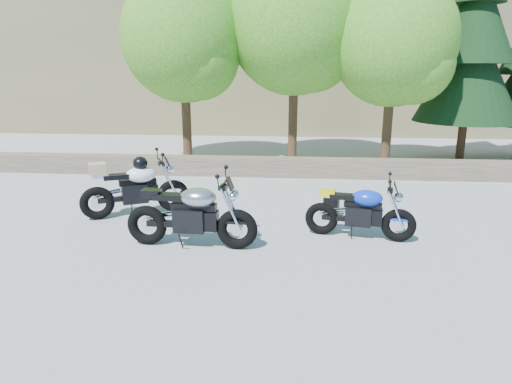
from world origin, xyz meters
TOP-DOWN VIEW (x-y plane):
  - ground at (0.00, 0.00)m, footprint 90.00×90.00m
  - stone_wall at (0.00, 5.50)m, footprint 22.00×0.55m
  - hillside at (3.00, 28.00)m, footprint 80.00×30.00m
  - tree_decid_left at (-2.39, 7.14)m, footprint 3.67×3.67m
  - tree_decid_mid at (0.91, 7.54)m, footprint 4.08×4.08m
  - tree_decid_right at (3.71, 6.94)m, footprint 3.54×3.54m
  - conifer_near at (6.20, 8.20)m, footprint 3.17×3.17m
  - silver_bike at (-0.79, 0.19)m, footprint 2.23×0.71m
  - white_bike at (-2.31, 1.76)m, footprint 2.01×1.12m
  - blue_bike at (2.04, 0.84)m, footprint 1.90×0.65m
  - backpack at (1.63, 1.99)m, footprint 0.34×0.31m

SIDE VIEW (x-z plane):
  - ground at x=0.00m, z-range 0.00..0.00m
  - backpack at x=1.63m, z-range -0.01..0.39m
  - stone_wall at x=0.00m, z-range 0.00..0.50m
  - blue_bike at x=2.04m, z-range -0.01..0.95m
  - silver_bike at x=-0.79m, z-range -0.01..1.10m
  - white_bike at x=-2.31m, z-range -0.01..1.19m
  - tree_decid_right at x=3.71m, z-range 0.79..6.20m
  - tree_decid_left at x=-2.39m, z-range 0.83..6.44m
  - conifer_near at x=6.20m, z-range 0.15..7.21m
  - tree_decid_mid at x=0.91m, z-range 0.92..7.16m
  - hillside at x=3.00m, z-range 0.00..15.00m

